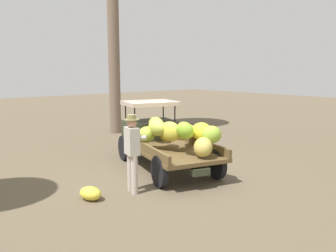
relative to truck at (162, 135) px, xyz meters
name	(u,v)px	position (x,y,z in m)	size (l,w,h in m)	color
ground_plane	(168,173)	(-0.62, 0.30, -0.91)	(60.00, 60.00, 0.00)	brown
truck	(162,135)	(0.00, 0.00, 0.00)	(4.66, 2.67, 1.82)	#303425
farmer	(132,148)	(-1.25, 1.88, 0.11)	(0.53, 0.49, 1.79)	#C0B1A8
loose_banana_bunch	(90,193)	(-1.06, 2.86, -0.77)	(0.55, 0.38, 0.29)	yellow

